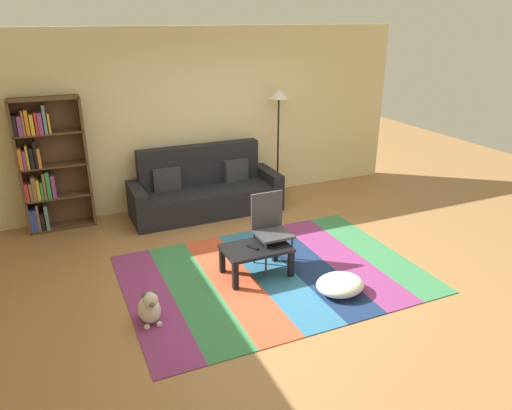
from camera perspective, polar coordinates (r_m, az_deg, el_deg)
The scene contains 11 objects.
ground_plane at distance 5.87m, azimuth 1.97°, elevation -7.34°, with size 14.00×14.00×0.00m, color #9E7042.
back_wall at distance 7.65m, azimuth -6.39°, elevation 10.27°, with size 6.80×0.10×2.70m, color beige.
rug at distance 5.71m, azimuth 1.97°, elevation -8.15°, with size 3.37×2.41×0.01m.
couch at distance 7.39m, azimuth -6.09°, elevation 1.69°, with size 2.26×0.80×1.00m.
bookshelf at distance 7.17m, azimuth -23.74°, elevation 4.20°, with size 0.90×0.28×1.84m.
coffee_table at distance 5.56m, azimuth 0.03°, elevation -5.56°, with size 0.77×0.50×0.35m.
pouf at distance 5.37m, azimuth 9.96°, elevation -9.29°, with size 0.54×0.46×0.20m, color white.
dog at distance 4.93m, azimuth -12.52°, elevation -11.87°, with size 0.22×0.35×0.40m.
standing_lamp at distance 7.77m, azimuth 2.71°, elevation 11.44°, with size 0.32×0.32×1.76m.
tv_remote at distance 5.50m, azimuth -0.38°, elevation -5.04°, with size 0.04×0.15×0.02m, color black.
folding_chair at distance 5.70m, azimuth 1.67°, elevation -2.24°, with size 0.40×0.40×0.90m.
Camera 1 is at (-2.27, -4.60, 2.84)m, focal length 33.69 mm.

